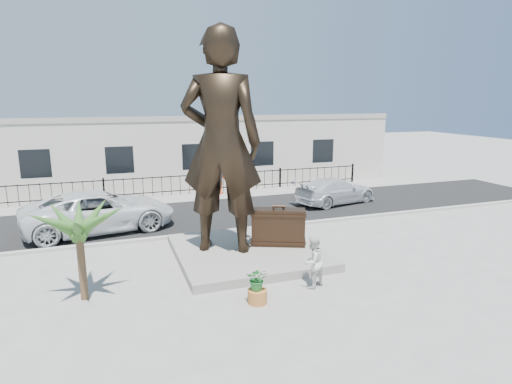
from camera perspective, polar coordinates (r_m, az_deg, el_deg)
ground at (r=15.02m, az=2.58°, el=-10.16°), size 100.00×100.00×0.00m
street at (r=22.25m, az=-5.16°, el=-2.67°), size 40.00×7.00×0.01m
curb at (r=18.99m, az=-2.52°, el=-5.09°), size 40.00×0.25×0.12m
far_sidewalk at (r=26.03m, az=-7.35°, el=-0.50°), size 40.00×2.50×0.02m
plinth at (r=16.11m, az=-1.10°, el=-7.98°), size 5.20×5.20×0.30m
fence at (r=26.68m, az=-7.75°, el=1.10°), size 22.00×0.10×1.20m
building at (r=30.51m, az=-9.46°, el=5.49°), size 28.00×7.00×4.40m
statue at (r=15.16m, az=-4.68°, el=6.55°), size 3.38×2.89×7.85m
suitcase at (r=16.21m, az=3.00°, el=-4.70°), size 2.08×1.37×1.40m
tourist at (r=13.44m, az=7.55°, el=-9.21°), size 0.99×0.89×1.66m
car_white at (r=20.06m, az=-20.09°, el=-2.40°), size 6.83×4.02×1.78m
car_silver at (r=24.26m, az=10.53°, el=0.18°), size 5.23×3.02×1.42m
worker at (r=26.04m, az=-4.82°, el=1.58°), size 1.23×0.82×1.77m
palm_tree at (r=13.86m, az=-21.84°, el=-13.08°), size 1.80×1.80×3.20m
planter at (r=12.61m, az=0.19°, el=-13.73°), size 0.56×0.56×0.40m
shrub at (r=12.38m, az=0.19°, el=-11.50°), size 0.77×0.72×0.68m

